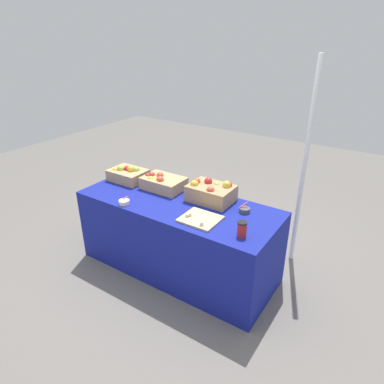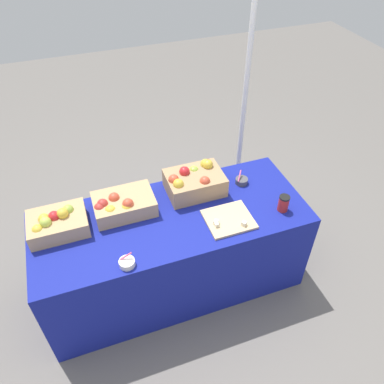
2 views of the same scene
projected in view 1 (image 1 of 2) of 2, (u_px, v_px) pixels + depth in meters
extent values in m
plane|color=slate|center=(179.00, 267.00, 3.45)|extent=(10.00, 10.00, 0.00)
cube|color=navy|center=(178.00, 236.00, 3.29)|extent=(1.90, 0.76, 0.74)
cube|color=tan|center=(128.00, 175.00, 3.57)|extent=(0.37, 0.28, 0.11)
sphere|color=#99B742|center=(136.00, 170.00, 3.54)|extent=(0.07, 0.07, 0.07)
sphere|color=gold|center=(123.00, 168.00, 3.59)|extent=(0.07, 0.07, 0.07)
sphere|color=#B2C64C|center=(121.00, 169.00, 3.55)|extent=(0.07, 0.07, 0.07)
sphere|color=gold|center=(131.00, 169.00, 3.52)|extent=(0.07, 0.07, 0.07)
sphere|color=gold|center=(115.00, 171.00, 3.57)|extent=(0.07, 0.07, 0.07)
sphere|color=red|center=(127.00, 169.00, 3.56)|extent=(0.07, 0.07, 0.07)
cube|color=tan|center=(164.00, 183.00, 3.38)|extent=(0.41, 0.28, 0.12)
sphere|color=#D14C33|center=(160.00, 180.00, 3.28)|extent=(0.08, 0.08, 0.08)
sphere|color=#D14C33|center=(160.00, 176.00, 3.40)|extent=(0.08, 0.08, 0.08)
sphere|color=#B2332D|center=(152.00, 175.00, 3.42)|extent=(0.08, 0.08, 0.08)
sphere|color=gold|center=(159.00, 182.00, 3.29)|extent=(0.08, 0.08, 0.08)
sphere|color=#B2332D|center=(149.00, 177.00, 3.42)|extent=(0.08, 0.08, 0.08)
sphere|color=gold|center=(151.00, 180.00, 3.35)|extent=(0.08, 0.08, 0.08)
cube|color=tan|center=(211.00, 193.00, 3.13)|extent=(0.41, 0.29, 0.15)
sphere|color=#D14C33|center=(196.00, 182.00, 3.18)|extent=(0.08, 0.08, 0.08)
sphere|color=gold|center=(227.00, 185.00, 3.08)|extent=(0.08, 0.08, 0.08)
sphere|color=#99B742|center=(217.00, 186.00, 3.15)|extent=(0.08, 0.08, 0.08)
sphere|color=red|center=(228.00, 185.00, 3.10)|extent=(0.08, 0.08, 0.08)
sphere|color=red|center=(208.00, 181.00, 3.16)|extent=(0.08, 0.08, 0.08)
sphere|color=gold|center=(194.00, 184.00, 3.12)|extent=(0.08, 0.08, 0.08)
sphere|color=gold|center=(227.00, 185.00, 3.10)|extent=(0.08, 0.08, 0.08)
sphere|color=#D14C33|center=(210.00, 191.00, 3.01)|extent=(0.08, 0.08, 0.08)
cube|color=#D1B284|center=(200.00, 219.00, 2.83)|extent=(0.31, 0.28, 0.02)
cube|color=beige|center=(187.00, 215.00, 2.84)|extent=(0.03, 0.03, 0.03)
cube|color=beige|center=(189.00, 214.00, 2.85)|extent=(0.04, 0.04, 0.03)
cube|color=beige|center=(202.00, 223.00, 2.71)|extent=(0.04, 0.04, 0.03)
cylinder|color=silver|center=(124.00, 202.00, 3.08)|extent=(0.10, 0.10, 0.04)
cylinder|color=#EA598C|center=(125.00, 197.00, 3.08)|extent=(0.08, 0.02, 0.05)
cylinder|color=#4C4C51|center=(245.00, 210.00, 2.94)|extent=(0.09, 0.09, 0.04)
cylinder|color=#EA598C|center=(244.00, 205.00, 2.94)|extent=(0.06, 0.08, 0.05)
cylinder|color=red|center=(242.00, 230.00, 2.59)|extent=(0.07, 0.07, 0.11)
cylinder|color=black|center=(242.00, 223.00, 2.56)|extent=(0.07, 0.07, 0.01)
cylinder|color=white|center=(304.00, 169.00, 3.16)|extent=(0.04, 0.04, 2.01)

